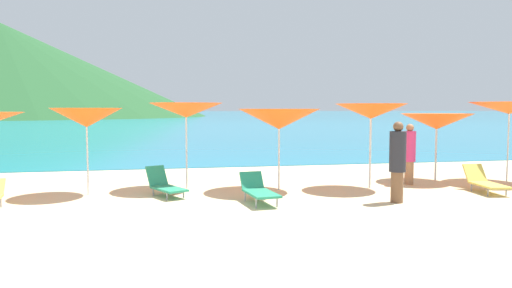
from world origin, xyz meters
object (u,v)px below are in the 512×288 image
object	(u,v)px
umbrella_6	(279,119)
umbrella_5	(186,110)
umbrella_7	(371,111)
lounge_chair_4	(259,190)
lounge_chair_1	(485,181)
umbrella_8	(437,121)
umbrella_4	(86,118)
umbrella_9	(509,108)
lounge_chair_6	(165,185)
beachgoer_0	(398,160)
beachgoer_2	(409,153)

from	to	relation	value
umbrella_6	umbrella_5	bearing A→B (deg)	162.83
umbrella_7	umbrella_6	bearing A→B (deg)	174.99
umbrella_7	lounge_chair_4	distance (m)	4.10
umbrella_7	lounge_chair_1	distance (m)	3.42
lounge_chair_1	umbrella_7	bearing A→B (deg)	162.36
umbrella_8	lounge_chair_4	distance (m)	6.51
umbrella_4	umbrella_9	xyz separation A→B (m)	(11.89, -0.20, 0.24)
umbrella_4	lounge_chair_1	bearing A→B (deg)	-9.51
lounge_chair_4	lounge_chair_6	bearing A→B (deg)	141.50
umbrella_4	lounge_chair_4	world-z (taller)	umbrella_4
beachgoer_0	umbrella_5	bearing A→B (deg)	73.39
umbrella_4	beachgoer_2	distance (m)	8.81
umbrella_4	umbrella_8	world-z (taller)	umbrella_4
umbrella_8	lounge_chair_6	world-z (taller)	umbrella_8
umbrella_4	umbrella_5	world-z (taller)	umbrella_5
umbrella_5	beachgoer_0	size ratio (longest dim) A/B	1.24
umbrella_5	lounge_chair_4	size ratio (longest dim) A/B	1.52
umbrella_7	lounge_chair_4	xyz separation A→B (m)	(-3.40, -1.42, -1.79)
umbrella_5	umbrella_9	size ratio (longest dim) A/B	0.93
lounge_chair_6	beachgoer_2	xyz separation A→B (m)	(6.86, 0.46, 0.63)
lounge_chair_4	umbrella_4	bearing A→B (deg)	148.25
lounge_chair_4	beachgoer_2	size ratio (longest dim) A/B	0.88
umbrella_6	beachgoer_0	distance (m)	3.29
umbrella_8	umbrella_7	bearing A→B (deg)	-161.18
lounge_chair_1	lounge_chair_6	bearing A→B (deg)	178.99
lounge_chair_4	beachgoer_2	xyz separation A→B (m)	(4.77, 1.79, 0.61)
lounge_chair_6	beachgoer_2	bearing A→B (deg)	-21.82
umbrella_6	lounge_chair_6	size ratio (longest dim) A/B	1.51
umbrella_9	beachgoer_0	bearing A→B (deg)	-154.22
umbrella_7	beachgoer_0	bearing A→B (deg)	-97.53
umbrella_7	lounge_chair_1	world-z (taller)	umbrella_7
umbrella_8	beachgoer_0	bearing A→B (deg)	-134.00
umbrella_5	umbrella_8	size ratio (longest dim) A/B	1.05
umbrella_6	umbrella_7	size ratio (longest dim) A/B	0.95
umbrella_4	umbrella_9	size ratio (longest dim) A/B	0.88
lounge_chair_1	lounge_chair_4	distance (m)	6.05
umbrella_6	lounge_chair_4	xyz separation A→B (m)	(-0.90, -1.64, -1.59)
umbrella_4	umbrella_6	world-z (taller)	umbrella_4
umbrella_6	umbrella_4	bearing A→B (deg)	176.88
umbrella_4	beachgoer_0	xyz separation A→B (m)	(7.11, -2.51, -0.95)
umbrella_5	umbrella_6	bearing A→B (deg)	-17.17
umbrella_9	umbrella_6	bearing A→B (deg)	-179.47
umbrella_7	beachgoer_0	distance (m)	2.32
lounge_chair_1	beachgoer_0	distance (m)	3.11
umbrella_6	lounge_chair_1	world-z (taller)	umbrella_6
umbrella_7	lounge_chair_6	size ratio (longest dim) A/B	1.60
umbrella_4	umbrella_9	world-z (taller)	umbrella_9
umbrella_7	umbrella_8	xyz separation A→B (m)	(2.51, 0.86, -0.31)
umbrella_9	lounge_chair_4	xyz separation A→B (m)	(-7.91, -1.71, -1.88)
lounge_chair_6	lounge_chair_4	bearing A→B (deg)	-58.06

